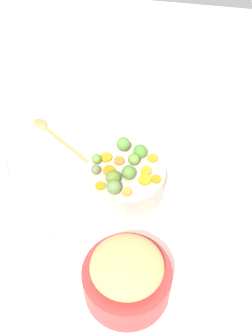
# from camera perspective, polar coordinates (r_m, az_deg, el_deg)

# --- Properties ---
(tabletop) EXTENTS (2.40, 2.40, 0.02)m
(tabletop) POSITION_cam_1_polar(r_m,az_deg,el_deg) (1.31, -1.59, -3.38)
(tabletop) COLOR white
(tabletop) RESTS_ON ground
(serving_bowl_carrots) EXTENTS (0.24, 0.24, 0.09)m
(serving_bowl_carrots) POSITION_cam_1_polar(r_m,az_deg,el_deg) (1.27, -0.00, -1.61)
(serving_bowl_carrots) COLOR #BAA899
(serving_bowl_carrots) RESTS_ON tabletop
(metal_pot) EXTENTS (0.22, 0.22, 0.10)m
(metal_pot) POSITION_cam_1_polar(r_m,az_deg,el_deg) (1.09, 0.13, -15.10)
(metal_pot) COLOR red
(metal_pot) RESTS_ON tabletop
(stuffing_mound) EXTENTS (0.18, 0.18, 0.06)m
(stuffing_mound) POSITION_cam_1_polar(r_m,az_deg,el_deg) (1.02, 0.14, -13.18)
(stuffing_mound) COLOR tan
(stuffing_mound) RESTS_ON metal_pot
(carrot_slice_0) EXTENTS (0.04, 0.04, 0.01)m
(carrot_slice_0) POSITION_cam_1_polar(r_m,az_deg,el_deg) (1.27, 3.65, 1.34)
(carrot_slice_0) COLOR orange
(carrot_slice_0) RESTS_ON serving_bowl_carrots
(carrot_slice_1) EXTENTS (0.04, 0.04, 0.01)m
(carrot_slice_1) POSITION_cam_1_polar(r_m,az_deg,el_deg) (1.21, 4.13, -1.52)
(carrot_slice_1) COLOR orange
(carrot_slice_1) RESTS_ON serving_bowl_carrots
(carrot_slice_2) EXTENTS (0.05, 0.05, 0.01)m
(carrot_slice_2) POSITION_cam_1_polar(r_m,az_deg,el_deg) (1.27, -2.70, 1.45)
(carrot_slice_2) COLOR orange
(carrot_slice_2) RESTS_ON serving_bowl_carrots
(carrot_slice_3) EXTENTS (0.03, 0.03, 0.01)m
(carrot_slice_3) POSITION_cam_1_polar(r_m,az_deg,el_deg) (1.18, 0.17, -3.27)
(carrot_slice_3) COLOR orange
(carrot_slice_3) RESTS_ON serving_bowl_carrots
(carrot_slice_4) EXTENTS (0.05, 0.05, 0.01)m
(carrot_slice_4) POSITION_cam_1_polar(r_m,az_deg,el_deg) (1.21, 2.58, -1.60)
(carrot_slice_4) COLOR orange
(carrot_slice_4) RESTS_ON serving_bowl_carrots
(carrot_slice_5) EXTENTS (0.04, 0.04, 0.01)m
(carrot_slice_5) POSITION_cam_1_polar(r_m,az_deg,el_deg) (1.20, -3.51, -2.43)
(carrot_slice_5) COLOR orange
(carrot_slice_5) RESTS_ON serving_bowl_carrots
(carrot_slice_6) EXTENTS (0.04, 0.04, 0.01)m
(carrot_slice_6) POSITION_cam_1_polar(r_m,az_deg,el_deg) (1.26, -0.94, 0.99)
(carrot_slice_6) COLOR orange
(carrot_slice_6) RESTS_ON serving_bowl_carrots
(carrot_slice_7) EXTENTS (0.05, 0.05, 0.01)m
(carrot_slice_7) POSITION_cam_1_polar(r_m,az_deg,el_deg) (1.23, 2.78, -0.37)
(carrot_slice_7) COLOR orange
(carrot_slice_7) RESTS_ON serving_bowl_carrots
(carrot_slice_8) EXTENTS (0.05, 0.05, 0.01)m
(carrot_slice_8) POSITION_cam_1_polar(r_m,az_deg,el_deg) (1.23, -2.29, -0.40)
(carrot_slice_8) COLOR orange
(carrot_slice_8) RESTS_ON serving_bowl_carrots
(brussels_sprout_0) EXTENTS (0.04, 0.04, 0.04)m
(brussels_sprout_0) POSITION_cam_1_polar(r_m,az_deg,el_deg) (1.17, -1.66, -2.58)
(brussels_sprout_0) COLOR #58783E
(brussels_sprout_0) RESTS_ON serving_bowl_carrots
(brussels_sprout_1) EXTENTS (0.04, 0.04, 0.04)m
(brussels_sprout_1) POSITION_cam_1_polar(r_m,az_deg,el_deg) (1.20, 0.36, -0.60)
(brussels_sprout_1) COLOR #4E7A31
(brussels_sprout_1) RESTS_ON serving_bowl_carrots
(brussels_sprout_2) EXTENTS (0.03, 0.03, 0.03)m
(brussels_sprout_2) POSITION_cam_1_polar(r_m,az_deg,el_deg) (1.25, -4.04, 1.24)
(brussels_sprout_2) COLOR olive
(brussels_sprout_2) RESTS_ON serving_bowl_carrots
(brussels_sprout_3) EXTENTS (0.03, 0.03, 0.03)m
(brussels_sprout_3) POSITION_cam_1_polar(r_m,az_deg,el_deg) (1.22, -4.13, -0.21)
(brussels_sprout_3) COLOR #586C3F
(brussels_sprout_3) RESTS_ON serving_bowl_carrots
(brussels_sprout_4) EXTENTS (0.04, 0.04, 0.04)m
(brussels_sprout_4) POSITION_cam_1_polar(r_m,az_deg,el_deg) (1.26, 1.95, 2.30)
(brussels_sprout_4) COLOR #4A852E
(brussels_sprout_4) RESTS_ON serving_bowl_carrots
(brussels_sprout_5) EXTENTS (0.04, 0.04, 0.04)m
(brussels_sprout_5) POSITION_cam_1_polar(r_m,az_deg,el_deg) (1.28, -0.34, 3.30)
(brussels_sprout_5) COLOR #52853B
(brussels_sprout_5) RESTS_ON serving_bowl_carrots
(brussels_sprout_6) EXTENTS (0.04, 0.04, 0.04)m
(brussels_sprout_6) POSITION_cam_1_polar(r_m,az_deg,el_deg) (1.19, -1.78, -1.26)
(brussels_sprout_6) COLOR #556D26
(brussels_sprout_6) RESTS_ON serving_bowl_carrots
(brussels_sprout_7) EXTENTS (0.04, 0.04, 0.04)m
(brussels_sprout_7) POSITION_cam_1_polar(r_m,az_deg,el_deg) (1.24, 1.07, 1.21)
(brussels_sprout_7) COLOR olive
(brussels_sprout_7) RESTS_ON serving_bowl_carrots
(wooden_spoon) EXTENTS (0.27, 0.20, 0.01)m
(wooden_spoon) POSITION_cam_1_polar(r_m,az_deg,el_deg) (1.49, -10.09, 4.73)
(wooden_spoon) COLOR #B4804E
(wooden_spoon) RESTS_ON tabletop
(casserole_dish) EXTENTS (0.24, 0.24, 0.12)m
(casserole_dish) POSITION_cam_1_polar(r_m,az_deg,el_deg) (1.56, 14.13, 9.02)
(casserole_dish) COLOR white
(casserole_dish) RESTS_ON tabletop
(dish_towel) EXTENTS (0.17, 0.13, 0.01)m
(dish_towel) POSITION_cam_1_polar(r_m,az_deg,el_deg) (1.28, -13.22, -6.47)
(dish_towel) COLOR #96A4BC
(dish_towel) RESTS_ON tabletop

